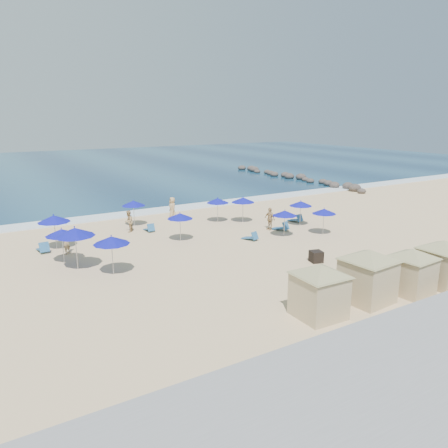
{
  "coord_description": "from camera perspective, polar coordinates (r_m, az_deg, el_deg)",
  "views": [
    {
      "loc": [
        -16.37,
        -22.45,
        8.92
      ],
      "look_at": [
        -0.86,
        3.0,
        1.43
      ],
      "focal_mm": 35.0,
      "sensor_mm": 36.0,
      "label": 1
    }
  ],
  "objects": [
    {
      "name": "umbrella_8",
      "position": [
        36.88,
        -0.83,
        3.08
      ],
      "size": [
        1.89,
        1.89,
        2.15
      ],
      "color": "#A5A8AD",
      "rests_on": "ground"
    },
    {
      "name": "cabana_2",
      "position": [
        24.18,
        23.34,
        -4.98
      ],
      "size": [
        4.14,
        4.14,
        2.61
      ],
      "color": "tan",
      "rests_on": "ground"
    },
    {
      "name": "ground",
      "position": [
        29.18,
        4.52,
        -3.74
      ],
      "size": [
        160.0,
        160.0,
        0.0
      ],
      "primitive_type": "plane",
      "color": "#DEBC8C",
      "rests_on": "ground"
    },
    {
      "name": "umbrella_4",
      "position": [
        36.35,
        -11.75,
        2.68
      ],
      "size": [
        1.93,
        1.93,
        2.19
      ],
      "color": "#A5A8AD",
      "rests_on": "ground"
    },
    {
      "name": "beach_chair_0",
      "position": [
        31.49,
        -22.55,
        -2.95
      ],
      "size": [
        0.7,
        1.44,
        0.78
      ],
      "color": "#275E92",
      "rests_on": "ground"
    },
    {
      "name": "beachgoer_2",
      "position": [
        34.81,
        5.99,
        0.7
      ],
      "size": [
        0.56,
        1.09,
        1.79
      ],
      "primitive_type": "imported",
      "rotation": [
        0.0,
        0.0,
        4.84
      ],
      "color": "tan",
      "rests_on": "ground"
    },
    {
      "name": "umbrella_0",
      "position": [
        28.37,
        -20.45,
        -1.03
      ],
      "size": [
        1.97,
        1.97,
        2.24
      ],
      "color": "#A5A8AD",
      "rests_on": "ground"
    },
    {
      "name": "cabana_3",
      "position": [
        26.01,
        26.65,
        -3.88
      ],
      "size": [
        4.35,
        4.35,
        2.73
      ],
      "color": "tan",
      "rests_on": "ground"
    },
    {
      "name": "umbrella_9",
      "position": [
        36.26,
        9.99,
        2.65
      ],
      "size": [
        1.87,
        1.87,
        2.13
      ],
      "color": "#A5A8AD",
      "rests_on": "ground"
    },
    {
      "name": "umbrella_5",
      "position": [
        31.44,
        -5.77,
        1.05
      ],
      "size": [
        1.88,
        1.88,
        2.14
      ],
      "color": "#A5A8AD",
      "rests_on": "ground"
    },
    {
      "name": "umbrella_3",
      "position": [
        25.38,
        -14.49,
        -2.06
      ],
      "size": [
        2.08,
        2.08,
        2.36
      ],
      "color": "#A5A8AD",
      "rests_on": "ground"
    },
    {
      "name": "cabana_0",
      "position": [
        20.13,
        12.37,
        -7.67
      ],
      "size": [
        4.35,
        4.35,
        2.73
      ],
      "color": "tan",
      "rests_on": "ground"
    },
    {
      "name": "cabana_1",
      "position": [
        22.34,
        18.33,
        -5.59
      ],
      "size": [
        4.62,
        4.62,
        2.91
      ],
      "color": "tan",
      "rests_on": "ground"
    },
    {
      "name": "beachgoer_0",
      "position": [
        30.38,
        -19.93,
        -2.23
      ],
      "size": [
        0.71,
        0.68,
        1.64
      ],
      "primitive_type": "imported",
      "rotation": [
        0.0,
        0.0,
        3.84
      ],
      "color": "tan",
      "rests_on": "ground"
    },
    {
      "name": "beach_chair_2",
      "position": [
        34.71,
        -9.69,
        -0.58
      ],
      "size": [
        0.58,
        1.26,
        0.69
      ],
      "color": "#275E92",
      "rests_on": "ground"
    },
    {
      "name": "umbrella_1",
      "position": [
        26.76,
        -18.91,
        -0.99
      ],
      "size": [
        2.33,
        2.33,
        2.65
      ],
      "color": "#A5A8AD",
      "rests_on": "ground"
    },
    {
      "name": "ocean",
      "position": [
        79.66,
        -19.46,
        6.9
      ],
      "size": [
        160.0,
        80.0,
        0.06
      ],
      "primitive_type": "cube",
      "color": "#0E2D4D",
      "rests_on": "ground"
    },
    {
      "name": "umbrella_6",
      "position": [
        36.79,
        2.5,
        3.17
      ],
      "size": [
        1.97,
        1.97,
        2.25
      ],
      "color": "#A5A8AD",
      "rests_on": "ground"
    },
    {
      "name": "beachgoer_1",
      "position": [
        34.76,
        -12.35,
        0.36
      ],
      "size": [
        0.98,
        1.04,
        1.7
      ],
      "primitive_type": "imported",
      "rotation": [
        0.0,
        0.0,
        4.16
      ],
      "color": "tan",
      "rests_on": "ground"
    },
    {
      "name": "beach_chair_3",
      "position": [
        31.92,
        3.58,
        -1.7
      ],
      "size": [
        0.9,
        1.36,
        0.69
      ],
      "color": "#275E92",
      "rests_on": "ground"
    },
    {
      "name": "umbrella_7",
      "position": [
        32.71,
        7.94,
        1.42
      ],
      "size": [
        1.84,
        1.84,
        2.09
      ],
      "color": "#A5A8AD",
      "rests_on": "ground"
    },
    {
      "name": "surf_line",
      "position": [
        42.27,
        -7.86,
        1.85
      ],
      "size": [
        160.0,
        2.5,
        0.08
      ],
      "primitive_type": "cube",
      "color": "white",
      "rests_on": "ground"
    },
    {
      "name": "beach_chair_5",
      "position": [
        37.7,
        9.45,
        0.63
      ],
      "size": [
        0.77,
        1.42,
        0.75
      ],
      "color": "#275E92",
      "rests_on": "ground"
    },
    {
      "name": "trash_bin",
      "position": [
        27.76,
        11.94,
        -4.18
      ],
      "size": [
        0.87,
        0.87,
        0.71
      ],
      "primitive_type": "cube",
      "rotation": [
        0.0,
        0.0,
        -0.26
      ],
      "color": "black",
      "rests_on": "ground"
    },
    {
      "name": "umbrella_2",
      "position": [
        31.4,
        -21.34,
        0.65
      ],
      "size": [
        2.16,
        2.16,
        2.46
      ],
      "color": "#A5A8AD",
      "rests_on": "ground"
    },
    {
      "name": "beach_chair_1",
      "position": [
        33.95,
        -18.8,
        -1.48
      ],
      "size": [
        0.78,
        1.32,
        0.68
      ],
      "color": "#275E92",
      "rests_on": "ground"
    },
    {
      "name": "beach_chair_4",
      "position": [
        34.78,
        7.54,
        -0.42
      ],
      "size": [
        1.05,
        1.53,
        0.77
      ],
      "color": "#275E92",
      "rests_on": "ground"
    },
    {
      "name": "umbrella_10",
      "position": [
        33.88,
        12.94,
        1.64
      ],
      "size": [
        1.84,
        1.84,
        2.09
      ],
      "color": "#A5A8AD",
      "rests_on": "ground"
    },
    {
      "name": "beachgoer_3",
      "position": [
        38.71,
        -6.76,
        2.12
      ],
      "size": [
        0.7,
        0.99,
        1.89
      ],
      "primitive_type": "imported",
      "rotation": [
        0.0,
        0.0,
        4.6
      ],
      "color": "tan",
      "rests_on": "ground"
    },
    {
      "name": "rock_jetty",
      "position": [
        62.82,
        9.05,
        6.1
      ],
      "size": [
        2.56,
        26.66,
        0.96
      ],
      "color": "#322B29",
      "rests_on": "ground"
    }
  ]
}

